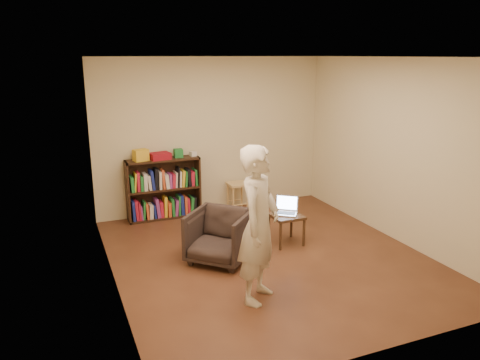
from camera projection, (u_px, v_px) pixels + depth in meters
name	position (u px, v px, depth m)	size (l,w,h in m)	color
floor	(268.00, 257.00, 6.28)	(4.50, 4.50, 0.00)	#462516
ceiling	(272.00, 57.00, 5.60)	(4.50, 4.50, 0.00)	silver
wall_back	(212.00, 135.00, 7.95)	(4.00, 4.00, 0.00)	beige
wall_left	(108.00, 178.00, 5.20)	(4.50, 4.50, 0.00)	beige
wall_right	(396.00, 151.00, 6.67)	(4.50, 4.50, 0.00)	beige
bookshelf	(164.00, 192.00, 7.70)	(1.20, 0.30, 1.00)	black
box_yellow	(141.00, 155.00, 7.37)	(0.22, 0.16, 0.18)	gold
red_cloth	(160.00, 156.00, 7.49)	(0.32, 0.23, 0.11)	maroon
box_green	(178.00, 153.00, 7.64)	(0.14, 0.14, 0.14)	#1F7530
box_white	(193.00, 154.00, 7.73)	(0.09, 0.09, 0.08)	beige
stool	(238.00, 188.00, 8.08)	(0.34, 0.34, 0.49)	tan
armchair	(219.00, 236.00, 6.08)	(0.73, 0.75, 0.68)	black
side_table	(286.00, 219.00, 6.64)	(0.43, 0.43, 0.43)	black
laptop	(286.00, 209.00, 6.67)	(0.42, 0.41, 0.24)	silver
person	(259.00, 225.00, 5.00)	(0.63, 0.42, 1.74)	beige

